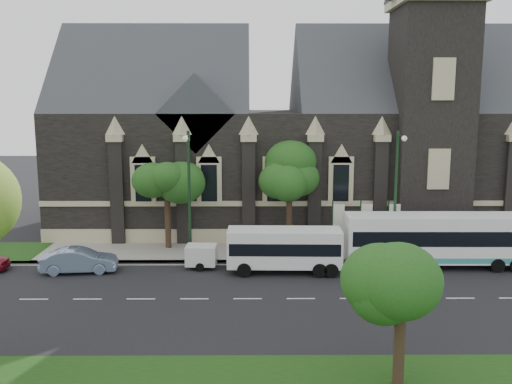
{
  "coord_description": "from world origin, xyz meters",
  "views": [
    {
      "loc": [
        0.28,
        -29.83,
        11.1
      ],
      "look_at": [
        0.51,
        6.0,
        5.09
      ],
      "focal_mm": 39.03,
      "sensor_mm": 36.0,
      "label": 1
    }
  ],
  "objects_px": {
    "shuttle_bus": "(285,247)",
    "sedan": "(79,260)",
    "tree_walk_left": "(170,173)",
    "tour_coach": "(437,239)",
    "banner_flag_center": "(364,222)",
    "street_lamp_near": "(396,189)",
    "banner_flag_left": "(336,222)",
    "banner_flag_right": "(392,222)",
    "box_trailer": "(201,255)",
    "tree_park_east": "(406,270)",
    "tree_walk_right": "(292,172)",
    "street_lamp_mid": "(189,189)"
  },
  "relations": [
    {
      "from": "tree_park_east",
      "to": "banner_flag_left",
      "type": "relative_size",
      "value": 1.57
    },
    {
      "from": "tree_walk_left",
      "to": "shuttle_bus",
      "type": "bearing_deg",
      "value": -35.18
    },
    {
      "from": "sedan",
      "to": "banner_flag_right",
      "type": "bearing_deg",
      "value": -85.16
    },
    {
      "from": "street_lamp_mid",
      "to": "tree_walk_right",
      "type": "bearing_deg",
      "value": 26.65
    },
    {
      "from": "tree_walk_right",
      "to": "sedan",
      "type": "xyz_separation_m",
      "value": [
        -14.14,
        -5.77,
        -5.03
      ]
    },
    {
      "from": "banner_flag_center",
      "to": "tour_coach",
      "type": "relative_size",
      "value": 0.33
    },
    {
      "from": "box_trailer",
      "to": "tree_walk_right",
      "type": "bearing_deg",
      "value": 40.89
    },
    {
      "from": "tree_walk_left",
      "to": "tree_park_east",
      "type": "bearing_deg",
      "value": -59.13
    },
    {
      "from": "box_trailer",
      "to": "sedan",
      "type": "distance_m",
      "value": 7.87
    },
    {
      "from": "banner_flag_center",
      "to": "banner_flag_right",
      "type": "bearing_deg",
      "value": 0.0
    },
    {
      "from": "shuttle_bus",
      "to": "banner_flag_left",
      "type": "bearing_deg",
      "value": 47.19
    },
    {
      "from": "tree_walk_right",
      "to": "box_trailer",
      "type": "xyz_separation_m",
      "value": [
        -6.32,
        -4.9,
        -4.94
      ]
    },
    {
      "from": "tree_park_east",
      "to": "banner_flag_center",
      "type": "distance_m",
      "value": 18.58
    },
    {
      "from": "shuttle_bus",
      "to": "tree_walk_right",
      "type": "bearing_deg",
      "value": 82.92
    },
    {
      "from": "tree_park_east",
      "to": "tour_coach",
      "type": "distance_m",
      "value": 16.84
    },
    {
      "from": "street_lamp_near",
      "to": "tree_park_east",
      "type": "bearing_deg",
      "value": -103.11
    },
    {
      "from": "street_lamp_near",
      "to": "banner_flag_left",
      "type": "relative_size",
      "value": 2.25
    },
    {
      "from": "shuttle_bus",
      "to": "box_trailer",
      "type": "bearing_deg",
      "value": 172.42
    },
    {
      "from": "street_lamp_near",
      "to": "sedan",
      "type": "height_order",
      "value": "street_lamp_near"
    },
    {
      "from": "tree_walk_left",
      "to": "shuttle_bus",
      "type": "xyz_separation_m",
      "value": [
        8.15,
        -5.75,
        -4.1
      ]
    },
    {
      "from": "banner_flag_left",
      "to": "tour_coach",
      "type": "xyz_separation_m",
      "value": [
        6.27,
        -2.97,
        -0.46
      ]
    },
    {
      "from": "street_lamp_near",
      "to": "shuttle_bus",
      "type": "relative_size",
      "value": 1.22
    },
    {
      "from": "street_lamp_mid",
      "to": "sedan",
      "type": "relative_size",
      "value": 1.87
    },
    {
      "from": "tree_walk_left",
      "to": "street_lamp_near",
      "type": "relative_size",
      "value": 0.85
    },
    {
      "from": "banner_flag_center",
      "to": "tree_walk_right",
      "type": "bearing_deg",
      "value": 161.36
    },
    {
      "from": "street_lamp_near",
      "to": "box_trailer",
      "type": "xyz_separation_m",
      "value": [
        -13.11,
        -1.28,
        -4.24
      ]
    },
    {
      "from": "shuttle_bus",
      "to": "sedan",
      "type": "bearing_deg",
      "value": -178.57
    },
    {
      "from": "tree_park_east",
      "to": "tree_walk_right",
      "type": "distance_m",
      "value": 20.29
    },
    {
      "from": "tree_park_east",
      "to": "street_lamp_near",
      "type": "distance_m",
      "value": 16.86
    },
    {
      "from": "tree_park_east",
      "to": "banner_flag_right",
      "type": "distance_m",
      "value": 18.91
    },
    {
      "from": "banner_flag_right",
      "to": "sedan",
      "type": "relative_size",
      "value": 0.83
    },
    {
      "from": "tree_park_east",
      "to": "banner_flag_left",
      "type": "height_order",
      "value": "tree_park_east"
    },
    {
      "from": "tree_park_east",
      "to": "banner_flag_right",
      "type": "xyz_separation_m",
      "value": [
        4.11,
        18.32,
        -2.24
      ]
    },
    {
      "from": "box_trailer",
      "to": "sedan",
      "type": "height_order",
      "value": "sedan"
    },
    {
      "from": "banner_flag_right",
      "to": "box_trailer",
      "type": "xyz_separation_m",
      "value": [
        -13.4,
        -3.19,
        -1.51
      ]
    },
    {
      "from": "shuttle_bus",
      "to": "sedan",
      "type": "xyz_separation_m",
      "value": [
        -13.29,
        -0.02,
        -0.84
      ]
    },
    {
      "from": "banner_flag_left",
      "to": "banner_flag_center",
      "type": "relative_size",
      "value": 1.0
    },
    {
      "from": "tree_walk_left",
      "to": "tour_coach",
      "type": "relative_size",
      "value": 0.63
    },
    {
      "from": "banner_flag_left",
      "to": "sedan",
      "type": "bearing_deg",
      "value": -166.73
    },
    {
      "from": "banner_flag_center",
      "to": "banner_flag_right",
      "type": "height_order",
      "value": "same"
    },
    {
      "from": "banner_flag_right",
      "to": "street_lamp_mid",
      "type": "bearing_deg",
      "value": -172.4
    },
    {
      "from": "banner_flag_right",
      "to": "tour_coach",
      "type": "bearing_deg",
      "value": -52.64
    },
    {
      "from": "tree_walk_left",
      "to": "box_trailer",
      "type": "xyz_separation_m",
      "value": [
        2.69,
        -4.89,
        -4.86
      ]
    },
    {
      "from": "banner_flag_left",
      "to": "banner_flag_right",
      "type": "distance_m",
      "value": 4.0
    },
    {
      "from": "banner_flag_left",
      "to": "box_trailer",
      "type": "height_order",
      "value": "banner_flag_left"
    },
    {
      "from": "tour_coach",
      "to": "tree_park_east",
      "type": "bearing_deg",
      "value": -112.05
    },
    {
      "from": "tree_walk_left",
      "to": "tour_coach",
      "type": "bearing_deg",
      "value": -14.29
    },
    {
      "from": "tree_park_east",
      "to": "banner_flag_right",
      "type": "bearing_deg",
      "value": 77.35
    },
    {
      "from": "tree_walk_right",
      "to": "banner_flag_right",
      "type": "height_order",
      "value": "tree_walk_right"
    },
    {
      "from": "tree_walk_left",
      "to": "banner_flag_right",
      "type": "relative_size",
      "value": 1.91
    }
  ]
}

